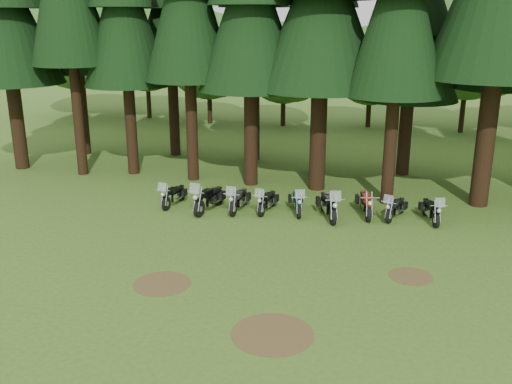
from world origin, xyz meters
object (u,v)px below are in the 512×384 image
at_px(motorcycle_1, 209,199).
at_px(motorcycle_3, 267,202).
at_px(motorcycle_6, 366,204).
at_px(motorcycle_7, 395,209).
at_px(motorcycle_2, 239,200).
at_px(motorcycle_0, 174,196).
at_px(motorcycle_4, 297,203).
at_px(motorcycle_5, 328,206).
at_px(motorcycle_8, 431,211).

bearing_deg(motorcycle_1, motorcycle_3, 22.62).
bearing_deg(motorcycle_6, motorcycle_7, -16.29).
bearing_deg(motorcycle_2, motorcycle_0, -178.21).
height_order(motorcycle_0, motorcycle_3, motorcycle_0).
bearing_deg(motorcycle_2, motorcycle_4, 9.66).
bearing_deg(motorcycle_6, motorcycle_4, 176.45).
relative_size(motorcycle_4, motorcycle_5, 0.89).
bearing_deg(motorcycle_0, motorcycle_4, 8.98).
height_order(motorcycle_1, motorcycle_8, motorcycle_1).
xyz_separation_m(motorcycle_1, motorcycle_8, (9.13, 1.02, -0.07)).
relative_size(motorcycle_3, motorcycle_5, 0.87).
bearing_deg(motorcycle_6, motorcycle_0, 173.55).
bearing_deg(motorcycle_7, motorcycle_1, -154.30).
xyz_separation_m(motorcycle_4, motorcycle_5, (1.36, -0.32, 0.06)).
xyz_separation_m(motorcycle_3, motorcycle_7, (5.31, 0.49, -0.01)).
xyz_separation_m(motorcycle_3, motorcycle_8, (6.71, 0.46, 0.01)).
xyz_separation_m(motorcycle_5, motorcycle_7, (2.67, 0.66, -0.09)).
height_order(motorcycle_1, motorcycle_2, motorcycle_1).
bearing_deg(motorcycle_3, motorcycle_5, 1.85).
bearing_deg(motorcycle_1, motorcycle_5, 14.03).
bearing_deg(motorcycle_7, motorcycle_8, 16.83).
xyz_separation_m(motorcycle_2, motorcycle_8, (7.90, 0.68, -0.02)).
height_order(motorcycle_1, motorcycle_7, motorcycle_1).
relative_size(motorcycle_2, motorcycle_3, 1.07).
xyz_separation_m(motorcycle_4, motorcycle_6, (2.83, 0.43, 0.04)).
bearing_deg(motorcycle_0, motorcycle_5, 5.45).
distance_m(motorcycle_2, motorcycle_3, 1.21).
height_order(motorcycle_3, motorcycle_8, motorcycle_8).
bearing_deg(motorcycle_2, motorcycle_1, -163.57).
height_order(motorcycle_7, motorcycle_8, motorcycle_8).
bearing_deg(motorcycle_2, motorcycle_8, 6.10).
relative_size(motorcycle_0, motorcycle_4, 1.00).
height_order(motorcycle_3, motorcycle_7, motorcycle_3).
xyz_separation_m(motorcycle_3, motorcycle_4, (1.27, 0.15, 0.02)).
height_order(motorcycle_4, motorcycle_7, motorcycle_4).
distance_m(motorcycle_7, motorcycle_8, 1.41).
relative_size(motorcycle_3, motorcycle_6, 0.89).
distance_m(motorcycle_2, motorcycle_8, 7.93).
xyz_separation_m(motorcycle_0, motorcycle_6, (8.25, 0.83, 0.04)).
bearing_deg(motorcycle_3, motorcycle_8, 9.49).
bearing_deg(motorcycle_5, motorcycle_3, 155.70).
relative_size(motorcycle_5, motorcycle_6, 1.03).
relative_size(motorcycle_7, motorcycle_8, 0.94).
xyz_separation_m(motorcycle_1, motorcycle_6, (6.51, 1.13, -0.04)).
height_order(motorcycle_5, motorcycle_8, motorcycle_5).
distance_m(motorcycle_1, motorcycle_5, 5.07).
bearing_deg(motorcycle_8, motorcycle_5, 174.23).
bearing_deg(motorcycle_5, motorcycle_6, 6.50).
height_order(motorcycle_3, motorcycle_4, motorcycle_4).
bearing_deg(motorcycle_7, motorcycle_3, -156.73).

